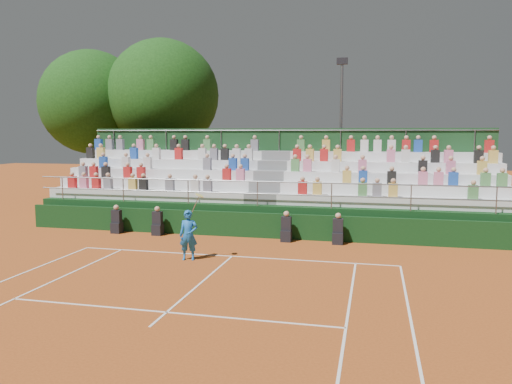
% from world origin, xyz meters
% --- Properties ---
extents(ground, '(90.00, 90.00, 0.00)m').
position_xyz_m(ground, '(0.00, 0.00, 0.00)').
color(ground, '#A64D1B').
rests_on(ground, ground).
extents(courtside_wall, '(20.00, 0.15, 1.00)m').
position_xyz_m(courtside_wall, '(0.00, 3.20, 0.50)').
color(courtside_wall, black).
rests_on(courtside_wall, ground).
extents(line_officials, '(9.56, 0.40, 1.19)m').
position_xyz_m(line_officials, '(-1.26, 2.75, 0.48)').
color(line_officials, black).
rests_on(line_officials, ground).
extents(grandstand, '(20.00, 5.20, 4.40)m').
position_xyz_m(grandstand, '(-0.00, 6.44, 1.08)').
color(grandstand, black).
rests_on(grandstand, ground).
extents(tennis_player, '(0.87, 0.51, 2.22)m').
position_xyz_m(tennis_player, '(-1.26, -0.77, 0.83)').
color(tennis_player, blue).
rests_on(tennis_player, ground).
extents(tree_west, '(6.42, 6.42, 9.29)m').
position_xyz_m(tree_west, '(-12.65, 12.42, 6.07)').
color(tree_west, '#382214').
rests_on(tree_west, ground).
extents(tree_east, '(6.75, 6.75, 9.82)m').
position_xyz_m(tree_east, '(-8.01, 12.75, 6.44)').
color(tree_east, '#382214').
rests_on(tree_east, ground).
extents(floodlight_mast, '(0.60, 0.25, 8.30)m').
position_xyz_m(floodlight_mast, '(2.73, 12.61, 4.82)').
color(floodlight_mast, gray).
rests_on(floodlight_mast, ground).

